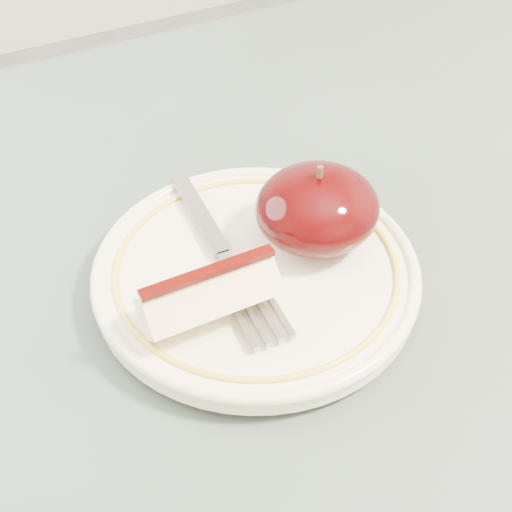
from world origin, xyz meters
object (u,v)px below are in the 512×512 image
apple_half (317,208)px  fork (224,255)px  plate (256,272)px  table (355,430)px

apple_half → fork: (-0.06, 0.01, -0.02)m
plate → apple_half: 0.06m
table → plate: plate is taller
plate → fork: size_ratio=1.25×
fork → table: bearing=-147.5°
apple_half → fork: size_ratio=0.48×
plate → table: bearing=-66.1°
apple_half → fork: 0.07m
fork → apple_half: bearing=-92.9°
plate → apple_half: apple_half is taller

